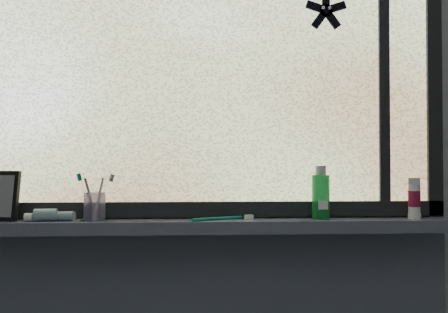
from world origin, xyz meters
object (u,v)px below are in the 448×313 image
Objects in this scene: mouthwash_bottle at (321,192)px; cream_tube at (414,197)px; vanity_mirror at (0,196)px; toothbrush_cup at (95,207)px.

mouthwash_bottle is 1.50× the size of cream_tube.
vanity_mirror is 1.65× the size of cream_tube.
cream_tube is (1.04, -0.00, 0.03)m from toothbrush_cup.
vanity_mirror is 0.30m from toothbrush_cup.
toothbrush_cup is 1.04m from cream_tube.
mouthwash_bottle is (1.03, -0.01, 0.01)m from vanity_mirror.
toothbrush_cup is 0.73m from mouthwash_bottle.
vanity_mirror is 1.10× the size of mouthwash_bottle.
mouthwash_bottle is 0.31m from cream_tube.
vanity_mirror is 1.34m from cream_tube.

